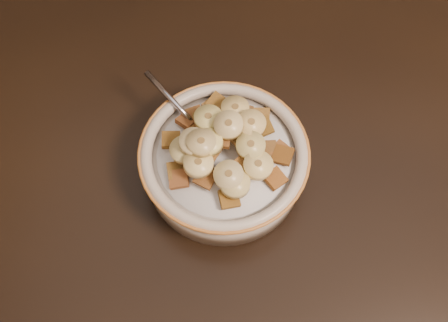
{
  "coord_description": "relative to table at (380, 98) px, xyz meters",
  "views": [
    {
      "loc": [
        -0.21,
        -0.37,
        1.27
      ],
      "look_at": [
        -0.2,
        -0.12,
        0.78
      ],
      "focal_mm": 40.0,
      "sensor_mm": 36.0,
      "label": 1
    }
  ],
  "objects": [
    {
      "name": "banana_slice_7",
      "position": [
        -0.22,
        -0.09,
        0.09
      ],
      "size": [
        0.04,
        0.04,
        0.01
      ],
      "primitive_type": "cylinder",
      "rotation": [
        0.03,
        0.07,
        2.28
      ],
      "color": "#F6DF7E",
      "rests_on": "milk"
    },
    {
      "name": "cereal_square_0",
      "position": [
        -0.19,
        -0.08,
        0.07
      ],
      "size": [
        0.03,
        0.03,
        0.01
      ],
      "primitive_type": "cube",
      "rotation": [
        -0.14,
        0.1,
        2.5
      ],
      "color": "brown",
      "rests_on": "milk"
    },
    {
      "name": "banana_slice_9",
      "position": [
        -0.19,
        -0.16,
        0.08
      ],
      "size": [
        0.04,
        0.04,
        0.01
      ],
      "primitive_type": "cylinder",
      "rotation": [
        -0.01,
        -0.0,
        0.78
      ],
      "color": "tan",
      "rests_on": "milk"
    },
    {
      "name": "banana_slice_10",
      "position": [
        -0.17,
        -0.14,
        0.09
      ],
      "size": [
        0.04,
        0.04,
        0.01
      ],
      "primitive_type": "cylinder",
      "rotation": [
        0.05,
        -0.1,
        2.43
      ],
      "color": "#F2E48F",
      "rests_on": "milk"
    },
    {
      "name": "spoon",
      "position": [
        -0.22,
        -0.1,
        0.07
      ],
      "size": [
        0.05,
        0.05,
        0.01
      ],
      "primitive_type": "ellipsoid",
      "rotation": [
        0.0,
        0.0,
        3.89
      ],
      "color": "#9798AA",
      "rests_on": "cereal_bowl"
    },
    {
      "name": "banana_slice_2",
      "position": [
        -0.18,
        -0.1,
        0.09
      ],
      "size": [
        0.03,
        0.03,
        0.01
      ],
      "primitive_type": "cylinder",
      "rotation": [
        0.08,
        -0.11,
        1.67
      ],
      "color": "#FFD685",
      "rests_on": "milk"
    },
    {
      "name": "cereal_square_26",
      "position": [
        -0.2,
        -0.17,
        0.07
      ],
      "size": [
        0.02,
        0.02,
        0.01
      ],
      "primitive_type": "cube",
      "rotation": [
        0.13,
        -0.13,
        1.79
      ],
      "color": "brown",
      "rests_on": "milk"
    },
    {
      "name": "cereal_square_6",
      "position": [
        -0.22,
        -0.15,
        0.08
      ],
      "size": [
        0.03,
        0.03,
        0.01
      ],
      "primitive_type": "cube",
      "rotation": [
        0.09,
        -0.15,
        1.09
      ],
      "color": "brown",
      "rests_on": "milk"
    },
    {
      "name": "floor",
      "position": [
        0.0,
        0.0,
        -0.78
      ],
      "size": [
        4.0,
        4.5,
        0.1
      ],
      "primitive_type": "cube",
      "color": "#422816",
      "rests_on": "ground"
    },
    {
      "name": "cereal_square_19",
      "position": [
        -0.14,
        -0.12,
        0.07
      ],
      "size": [
        0.03,
        0.03,
        0.01
      ],
      "primitive_type": "cube",
      "rotation": [
        -0.19,
        -0.15,
        1.22
      ],
      "color": "brown",
      "rests_on": "milk"
    },
    {
      "name": "banana_slice_0",
      "position": [
        -0.18,
        -0.12,
        0.09
      ],
      "size": [
        0.04,
        0.04,
        0.01
      ],
      "primitive_type": "cylinder",
      "rotation": [
        -0.07,
        -0.07,
        2.13
      ],
      "color": "#DCC86D",
      "rests_on": "milk"
    },
    {
      "name": "cereal_bowl",
      "position": [
        -0.2,
        -0.12,
        0.04
      ],
      "size": [
        0.18,
        0.18,
        0.04
      ],
      "primitive_type": "cylinder",
      "color": "#AEABA2",
      "rests_on": "table"
    },
    {
      "name": "cereal_square_7",
      "position": [
        -0.22,
        -0.06,
        0.07
      ],
      "size": [
        0.03,
        0.03,
        0.01
      ],
      "primitive_type": "cube",
      "rotation": [
        -0.01,
        0.06,
        2.26
      ],
      "color": "olive",
      "rests_on": "milk"
    },
    {
      "name": "banana_slice_11",
      "position": [
        -0.2,
        -0.1,
        0.1
      ],
      "size": [
        0.03,
        0.03,
        0.02
      ],
      "primitive_type": "cylinder",
      "rotation": [
        -0.13,
        0.1,
        3.06
      ],
      "color": "beige",
      "rests_on": "milk"
    },
    {
      "name": "milk",
      "position": [
        -0.2,
        -0.12,
        0.06
      ],
      "size": [
        0.15,
        0.15,
        0.0
      ],
      "primitive_type": "cylinder",
      "color": "silver",
      "rests_on": "cereal_bowl"
    },
    {
      "name": "banana_slice_1",
      "position": [
        -0.19,
        -0.07,
        0.08
      ],
      "size": [
        0.04,
        0.04,
        0.01
      ],
      "primitive_type": "cylinder",
      "rotation": [
        -0.06,
        0.07,
        0.64
      ],
      "color": "#FFDE86",
      "rests_on": "milk"
    },
    {
      "name": "cereal_square_17",
      "position": [
        -0.24,
        -0.13,
        0.08
      ],
      "size": [
        0.02,
        0.02,
        0.01
      ],
      "primitive_type": "cube",
      "rotation": [
        0.04,
        0.14,
        1.33
      ],
      "color": "#61380F",
      "rests_on": "milk"
    },
    {
      "name": "banana_slice_6",
      "position": [
        -0.22,
        -0.12,
        0.09
      ],
      "size": [
        0.04,
        0.04,
        0.02
      ],
      "primitive_type": "cylinder",
      "rotation": [
        -0.1,
        0.11,
        1.8
      ],
      "color": "#EFDB7D",
      "rests_on": "milk"
    },
    {
      "name": "banana_slice_3",
      "position": [
        -0.25,
        -0.12,
        0.08
      ],
      "size": [
        0.04,
        0.04,
        0.02
      ],
      "primitive_type": "cylinder",
      "rotation": [
        -0.11,
        -0.09,
        0.98
      ],
      "color": "beige",
      "rests_on": "milk"
    },
    {
      "name": "banana_slice_5",
      "position": [
        -0.23,
        -0.12,
        0.1
      ],
      "size": [
        0.04,
        0.04,
        0.01
      ],
      "primitive_type": "cylinder",
      "rotation": [
        -0.02,
        0.1,
        1.06
      ],
      "color": "#CEB989",
      "rests_on": "milk"
    },
    {
      "name": "table",
      "position": [
        0.0,
        0.0,
        0.0
      ],
      "size": [
        1.4,
        0.91,
        0.04
      ],
      "primitive_type": "cube",
      "rotation": [
        0.0,
        0.0,
        0.0
      ],
      "color": "black",
      "rests_on": "floor"
    },
    {
      "name": "banana_slice_4",
      "position": [
        -0.23,
        -0.14,
        0.09
      ],
      "size": [
        0.04,
        0.04,
        0.01
      ],
      "primitive_type": "cylinder",
      "rotation": [
        0.06,
        0.12,
        1.88
      ],
      "color": "#EBCA7C",
      "rests_on": "milk"
    },
    {
      "name": "banana_slice_8",
      "position": [
        -0.24,
        -0.12,
        0.09
      ],
      "size": [
        0.04,
        0.04,
        0.01
      ],
      "primitive_type": "cylinder",
      "rotation": [
        0.03,
        0.07,
        0.32
      ],
      "color": "tan",
      "rests_on": "milk"
    },
    {
      "name": "cereal_square_29",
      "position": [
        -0.21,
        -0.09,
        0.08
      ],
      "size": [
        0.02,
        0.02,
        0.01
      ],
      "primitive_type": "cube",
      "rotation": [
        -0.03,
        0.04,
        3.11
      ],
      "color": "brown",
      "rests_on": "milk"
    },
    {
      "name": "cereal_square_23",
      "position": [
        -0.2,
        -0.08,
        0.07
      ],
      "size": [
        0.03,
        0.03,
        0.01
      ],
      "primitive_type": "cube",
      "rotation": [
        0.22,
        -0.08,
        0.49
      ],
      "color": "brown",
      "rests_on": "milk"
    },
    {
      "name": "cereal_square_28",
      "position": [
        -0.25,
        -0.14,
        0.07
      ],
      "size": [
        0.02,
        0.02,
        0.01
      ],
      "primitive_type": "cube",
      "rotation": [
        0.05,
        -0.05,
        1.74
      ],
      "color": "brown",
      "rests_on": "milk"
    },
    {
      "name": "cereal_square_3",
      "position": [
        -0.16,
        -0.07,
        0.07
      ],
      "size": [
        0.02,
        0.02,
        0.01
      ],
      "primitive_type": "cube",
      "rotation": [
        0.18,
        0.11,
        3.05
      ],
      "color": "olive",
      "rests_on": "milk"
    },
    {
      "name": "cereal_square_31",
      "position": [
        -0.19,
        -0.14,
        0.08
      ],
      "size": [
        0.03,
        0.03,
        0.01
      ],
      "primitive_type": "cube",
      "rotation": [
        0.02,
        -0.17,
        2.28
      ],
      "color": "#9B5F25",
      "rests_on": "milk"
    },
    {
      "name": "cereal_square_24",
      "position": [
        -0.24,
        -0.12,
        0.07
      ],
      "size": [
        0.03,
        0.03,
        0.01
      ],
      "primitive_type": "cube",
      "rotation": [
        0.2,
        -0.15,
        2.78
      ],
      "color": "brown",
      "rests_on": "milk"
    },
    {
      "name": "cereal_square_14",
      "position": [
        -0.24,
        -0.07,
        0.07
      ],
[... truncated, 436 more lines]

